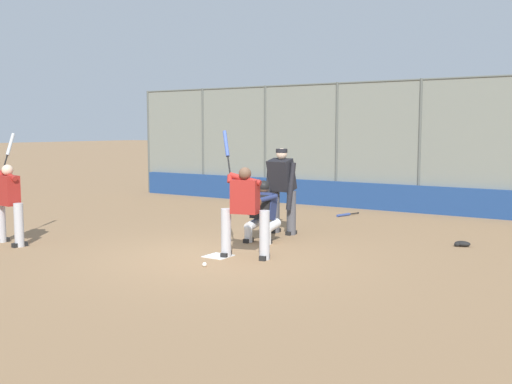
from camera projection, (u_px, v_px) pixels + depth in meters
ground_plane at (218, 256)px, 10.44m from camera, size 160.00×160.00×0.00m
home_plate_marker at (218, 256)px, 10.44m from camera, size 0.43×0.43×0.01m
backstop_fence at (377, 142)px, 16.42m from camera, size 16.87×0.08×3.53m
padding_wall at (374, 196)px, 16.49m from camera, size 16.46×0.18×0.72m
bleachers_beyond at (436, 182)px, 18.48m from camera, size 11.75×3.05×1.80m
batter_at_plate at (245, 209)px, 10.22m from camera, size 1.11×0.58×2.19m
catcher_behind_plate at (262, 210)px, 11.71m from camera, size 0.64×0.76×1.21m
umpire_home at (282, 188)px, 12.57m from camera, size 0.74×0.49×1.81m
batter_on_deck at (9, 201)px, 11.44m from camera, size 0.94×0.73×2.13m
spare_bat_near_backstop at (345, 215)px, 15.28m from camera, size 0.28×0.82×0.07m
fielding_glove_on_dirt at (462, 244)px, 11.31m from camera, size 0.29×0.22×0.10m
baseball_loose at (205, 264)px, 9.65m from camera, size 0.07×0.07×0.07m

